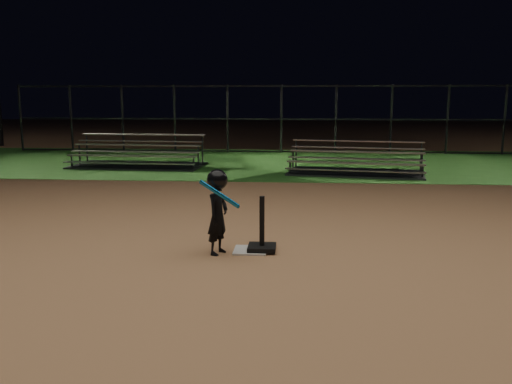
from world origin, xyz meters
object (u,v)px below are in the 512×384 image
Objects in this scene: bleacher_left at (138,160)px; batting_tee at (262,240)px; child_batter at (218,209)px; bleacher_right at (355,168)px; home_plate at (250,250)px.

batting_tee is at bearing -60.12° from bleacher_left.
child_batter reaches higher than bleacher_left.
bleacher_left is at bearing 179.90° from bleacher_right.
child_batter is 9.55m from bleacher_left.
home_plate is 0.39× the size of child_batter.
home_plate is 7.91m from bleacher_right.
batting_tee is at bearing -53.09° from child_batter.
child_batter is 0.30× the size of bleacher_right.
child_batter is (-0.58, -0.16, 0.45)m from batting_tee.
child_batter is at bearing -160.38° from home_plate.
bleacher_right is at bearing 73.85° from home_plate.
bleacher_right is (2.04, 7.59, 0.02)m from batting_tee.
child_batter reaches higher than home_plate.
batting_tee is 0.65× the size of child_batter.
home_plate is 0.60× the size of batting_tee.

